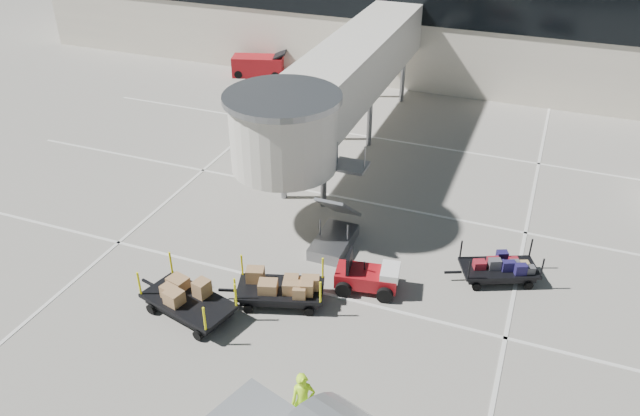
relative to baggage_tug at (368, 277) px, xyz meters
The scene contains 10 objects.
ground 3.03m from the baggage_tug, 105.03° to the right, with size 140.00×140.00×0.00m, color #9A948A.
lane_markings 6.64m from the baggage_tug, 102.56° to the left, with size 40.00×30.00×0.02m.
terminal 27.32m from the baggage_tug, 92.38° to the left, with size 64.00×12.11×15.20m.
jet_bridge 11.16m from the baggage_tug, 116.80° to the left, with size 5.70×20.40×6.03m.
baggage_tug is the anchor object (origin of this frame).
suitcase_cart 5.10m from the baggage_tug, 28.14° to the left, with size 3.55×2.47×1.39m.
box_cart_near 3.44m from the baggage_tug, 147.09° to the right, with size 3.95×2.45×1.52m.
box_cart_far 6.73m from the baggage_tug, 146.28° to the right, with size 4.24×2.46×1.63m.
ground_worker 6.72m from the baggage_tug, 88.90° to the right, with size 0.71×0.46×1.94m, color #B5FF1A.
belt_loader 24.75m from the baggage_tug, 125.61° to the left, with size 4.02×2.42×1.82m.
Camera 1 is at (5.83, -15.18, 14.98)m, focal length 35.00 mm.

